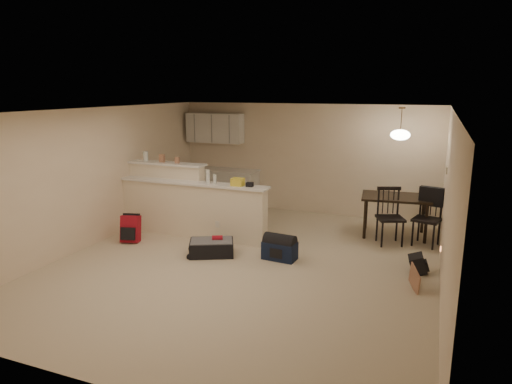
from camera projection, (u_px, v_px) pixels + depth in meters
The scene contains 21 objects.
room at pixel (246, 189), 7.31m from camera, with size 7.00×7.02×2.50m.
breakfast_bar at pixel (183, 204), 8.98m from camera, with size 3.08×0.58×1.39m.
upper_cabinets at pixel (215, 128), 10.97m from camera, with size 1.40×0.34×0.70m, color white.
kitchen_counter at pixel (221, 189), 11.10m from camera, with size 1.80×0.60×0.90m, color white.
thermostat at pixel (447, 170), 7.59m from camera, with size 0.02×0.12×0.12m, color beige.
jar at pixel (146, 156), 9.23m from camera, with size 0.10×0.10×0.20m, color silver.
cereal_box at pixel (162, 158), 9.10m from camera, with size 0.10×0.07×0.16m, color #AA7558.
small_box at pixel (177, 160), 8.98m from camera, with size 0.08×0.06×0.12m, color #AA7558.
bottle_a at pixel (208, 176), 8.55m from camera, with size 0.07×0.07×0.26m, color silver.
bottle_b at pixel (215, 179), 8.51m from camera, with size 0.06×0.06×0.18m, color silver.
bag_lump at pixel (238, 182), 8.34m from camera, with size 0.22×0.18×0.14m, color #AA7558.
pouch at pixel (250, 185), 8.27m from camera, with size 0.12×0.10×0.08m, color #AA7558.
dining_table at pixel (396, 201), 8.84m from camera, with size 1.36×0.99×0.80m.
pendant_lamp at pixel (400, 134), 8.56m from camera, with size 0.36×0.36×0.62m.
dining_chair_near at pixel (390, 217), 8.39m from camera, with size 0.46×0.44×1.05m, color black, non-canonical shape.
dining_chair_far at pixel (427, 218), 8.31m from camera, with size 0.46×0.44×1.05m, color black, non-canonical shape.
suitcase at pixel (212, 248), 7.92m from camera, with size 0.75×0.49×0.25m, color black.
red_backpack at pixel (131, 229), 8.58m from camera, with size 0.34×0.21×0.50m, color #A81223.
navy_duffel at pixel (280, 251), 7.71m from camera, with size 0.56×0.31×0.31m, color #111B36.
black_daypack at pixel (418, 264), 7.16m from camera, with size 0.31×0.22×0.28m, color black.
cardboard_sheet at pixel (415, 279), 6.54m from camera, with size 0.42×0.02×0.32m, color #AA7558.
Camera 1 is at (2.78, -6.58, 2.83)m, focal length 32.00 mm.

